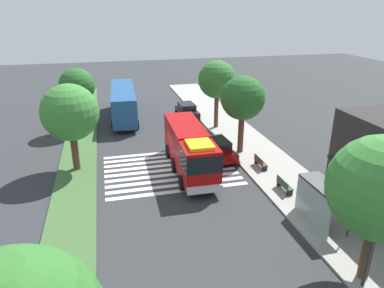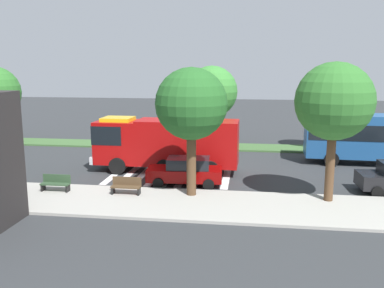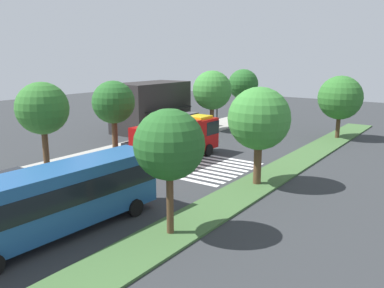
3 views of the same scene
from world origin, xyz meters
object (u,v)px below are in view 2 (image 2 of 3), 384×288
at_px(sidewalk_tree_west, 191,105).
at_px(median_tree_far_west, 333,93).
at_px(bench_west_of_shelter, 126,186).
at_px(sidewalk_tree_far_west, 334,102).
at_px(parked_car_mid, 186,171).
at_px(fire_truck, 162,142).
at_px(median_tree_west, 212,92).
at_px(bench_near_shelter, 56,183).

distance_m(sidewalk_tree_west, median_tree_far_west, 16.99).
bearing_deg(bench_west_of_shelter, sidewalk_tree_far_west, -178.07).
relative_size(parked_car_mid, sidewalk_tree_west, 0.66).
distance_m(sidewalk_tree_far_west, sidewalk_tree_west, 7.11).
relative_size(fire_truck, parked_car_mid, 2.16).
relative_size(fire_truck, median_tree_far_west, 1.51).
bearing_deg(parked_car_mid, median_tree_west, -95.39).
relative_size(bench_near_shelter, median_tree_west, 0.23).
height_order(fire_truck, sidewalk_tree_west, sidewalk_tree_west).
height_order(bench_near_shelter, sidewalk_tree_west, sidewalk_tree_west).
bearing_deg(fire_truck, median_tree_west, -104.89).
distance_m(median_tree_far_west, median_tree_west, 9.91).
bearing_deg(bench_west_of_shelter, sidewalk_tree_west, -174.17).
bearing_deg(bench_west_of_shelter, bench_near_shelter, 0.00).
bearing_deg(parked_car_mid, fire_truck, -59.11).
xyz_separation_m(bench_near_shelter, sidewalk_tree_far_west, (-14.62, -0.36, 4.60)).
xyz_separation_m(bench_near_shelter, sidewalk_tree_west, (-7.51, -0.36, 4.38)).
relative_size(fire_truck, sidewalk_tree_far_west, 1.37).
distance_m(bench_near_shelter, bench_west_of_shelter, 4.02).
xyz_separation_m(fire_truck, bench_near_shelter, (4.81, 5.59, -1.41)).
height_order(fire_truck, parked_car_mid, fire_truck).
bearing_deg(sidewalk_tree_far_west, bench_near_shelter, 1.40).
relative_size(fire_truck, sidewalk_tree_west, 1.43).
distance_m(bench_west_of_shelter, sidewalk_tree_west, 5.61).
bearing_deg(sidewalk_tree_far_west, bench_west_of_shelter, 1.93).
relative_size(fire_truck, bench_near_shelter, 6.04).
relative_size(sidewalk_tree_west, median_tree_far_west, 1.06).
height_order(bench_west_of_shelter, median_tree_west, median_tree_west).
bearing_deg(fire_truck, median_tree_far_west, -143.86).
bearing_deg(parked_car_mid, bench_near_shelter, 17.15).
relative_size(sidewalk_tree_west, median_tree_west, 0.99).
bearing_deg(bench_near_shelter, fire_truck, -130.72).
height_order(sidewalk_tree_far_west, median_tree_west, sidewalk_tree_far_west).
distance_m(bench_west_of_shelter, median_tree_far_west, 19.90).
bearing_deg(sidewalk_tree_far_west, median_tree_west, -62.31).
relative_size(sidewalk_tree_far_west, sidewalk_tree_west, 1.04).
distance_m(fire_truck, sidewalk_tree_west, 6.59).
height_order(fire_truck, bench_west_of_shelter, fire_truck).
bearing_deg(bench_near_shelter, sidewalk_tree_far_west, -178.60).
height_order(parked_car_mid, sidewalk_tree_far_west, sidewalk_tree_far_west).
height_order(parked_car_mid, bench_near_shelter, parked_car_mid).
relative_size(bench_near_shelter, sidewalk_tree_west, 0.24).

